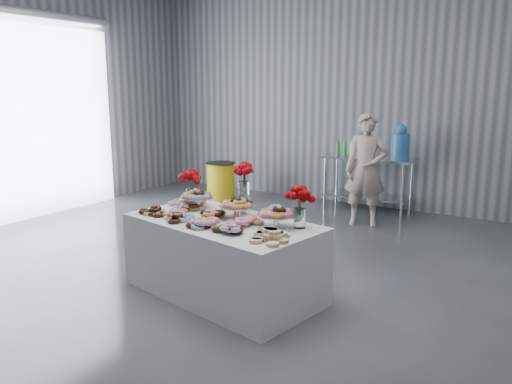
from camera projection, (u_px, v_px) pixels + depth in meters
ground at (193, 288)px, 5.10m from camera, size 9.00×9.00×0.00m
room_walls at (168, 20)px, 4.75m from camera, size 8.04×9.04×4.02m
display_table at (223, 258)px, 4.88m from camera, size 2.05×1.32×0.75m
prep_table at (368, 174)px, 8.18m from camera, size 1.50×0.60×0.90m
donut_mounds at (220, 217)px, 4.76m from camera, size 1.92×1.11×0.09m
cake_stand_left at (197, 196)px, 5.25m from camera, size 0.36×0.36×0.17m
cake_stand_mid at (237, 205)px, 4.85m from camera, size 0.36×0.36×0.17m
cake_stand_right at (276, 213)px, 4.52m from camera, size 0.36×0.36×0.17m
danish_pile at (272, 234)px, 4.19m from camera, size 0.48×0.48×0.11m
bouquet_left at (191, 178)px, 5.42m from camera, size 0.26×0.26×0.42m
bouquet_right at (300, 196)px, 4.50m from camera, size 0.26×0.26×0.42m
bouquet_center at (244, 177)px, 5.01m from camera, size 0.26×0.26×0.57m
water_jug at (400, 143)px, 7.81m from camera, size 0.28×0.28×0.55m
drink_bottles at (348, 148)px, 8.18m from camera, size 0.54×0.08×0.27m
person at (366, 170)px, 7.30m from camera, size 0.69×0.55×1.65m
trash_barrel at (220, 181)px, 9.02m from camera, size 0.53×0.53×0.69m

